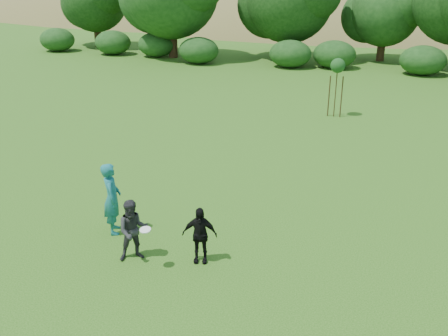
# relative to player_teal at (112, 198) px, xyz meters

# --- Properties ---
(ground) EXTENTS (120.00, 120.00, 0.00)m
(ground) POSITION_rel_player_teal_xyz_m (2.19, -0.10, -1.01)
(ground) COLOR #19470C
(ground) RESTS_ON ground
(player_teal) EXTENTS (0.79, 0.88, 2.03)m
(player_teal) POSITION_rel_player_teal_xyz_m (0.00, 0.00, 0.00)
(player_teal) COLOR #17656A
(player_teal) RESTS_ON ground
(player_grey) EXTENTS (0.99, 0.94, 1.61)m
(player_grey) POSITION_rel_player_teal_xyz_m (1.22, -1.04, -0.21)
(player_grey) COLOR #2A2A2D
(player_grey) RESTS_ON ground
(player_black) EXTENTS (0.93, 0.57, 1.48)m
(player_black) POSITION_rel_player_teal_xyz_m (2.80, -0.59, -0.27)
(player_black) COLOR black
(player_black) RESTS_ON ground
(frisbee) EXTENTS (0.27, 0.27, 0.07)m
(frisbee) POSITION_rel_player_teal_xyz_m (1.74, -1.36, 0.07)
(frisbee) COLOR white
(frisbee) RESTS_ON ground
(sapling) EXTENTS (0.70, 0.70, 2.85)m
(sapling) POSITION_rel_player_teal_xyz_m (4.06, 13.73, 1.41)
(sapling) COLOR #382816
(sapling) RESTS_ON ground
(hillside) EXTENTS (150.00, 72.00, 52.00)m
(hillside) POSITION_rel_player_teal_xyz_m (1.63, 68.35, -12.98)
(hillside) COLOR olive
(hillside) RESTS_ON ground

